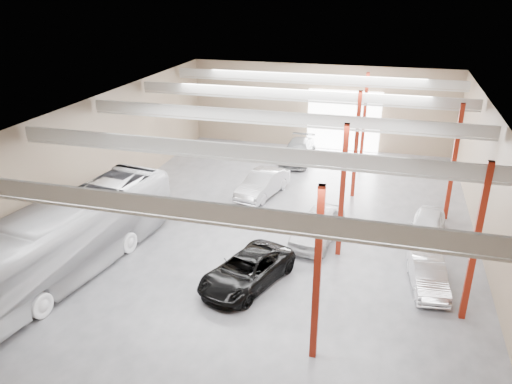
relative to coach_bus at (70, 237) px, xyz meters
The scene contains 8 objects.
depot_shell 11.89m from the coach_bus, 41.13° to the left, with size 22.12×32.12×7.06m.
coach_bus is the anchor object (origin of this frame).
black_sedan 8.65m from the coach_bus, ahead, with size 2.47×5.35×1.49m, color black.
car_row_a 12.69m from the coach_bus, 29.64° to the left, with size 2.01×4.99×1.70m, color silver.
car_row_b 13.30m from the coach_bus, 60.61° to the left, with size 1.72×4.95×1.63m, color silver.
car_row_c 20.44m from the coach_bus, 68.62° to the left, with size 2.24×5.52×1.60m, color slate.
car_right_near 16.94m from the coach_bus, 10.38° to the left, with size 1.42×4.07×1.34m, color silver.
car_right_far 18.75m from the coach_bus, 26.14° to the left, with size 1.70×4.23×1.44m, color white.
Camera 1 is at (5.73, -25.11, 13.09)m, focal length 35.00 mm.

